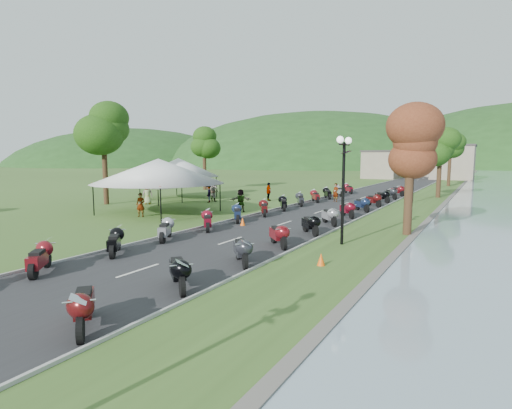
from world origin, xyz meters
The scene contains 12 objects.
road centered at (0.00, 40.00, 0.01)m, with size 7.00×120.00×0.02m, color #2B2B2D.
hills_backdrop centered at (0.00, 200.00, 0.00)m, with size 360.00×120.00×76.00m, color #285621, non-canonical shape.
far_building centered at (-2.00, 85.00, 2.50)m, with size 18.00×16.00×5.00m, color gray.
moto_row_left centered at (-2.75, 20.98, 0.55)m, with size 2.60×47.76×1.10m, color #331411, non-canonical shape.
moto_row_right centered at (2.67, 24.72, 0.55)m, with size 2.60×40.23×1.10m, color #331411, non-canonical shape.
vendor_tent_main centered at (-9.96, 21.48, 2.00)m, with size 6.38×6.38×4.00m, color silver, non-canonical shape.
vendor_tent_side centered at (-15.58, 30.09, 2.00)m, with size 5.28×5.28×4.00m, color silver, non-canonical shape.
tree_park_left centered at (-17.97, 23.30, 5.51)m, with size 3.97×3.97×11.03m, color #285715, non-canonical shape.
tree_lakeside centered at (7.24, 22.06, 3.85)m, with size 2.77×2.77×7.70m, color #285715, non-canonical shape.
pedestrian_a centered at (-9.83, 19.53, 0.00)m, with size 0.61×0.44×1.67m, color slate.
pedestrian_b centered at (-11.17, 29.87, 0.00)m, with size 0.95×0.52×1.96m, color slate.
pedestrian_c centered at (-11.06, 28.89, 0.00)m, with size 1.08×0.44×1.67m, color slate.
Camera 1 is at (10.83, -0.05, 4.15)m, focal length 28.00 mm.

